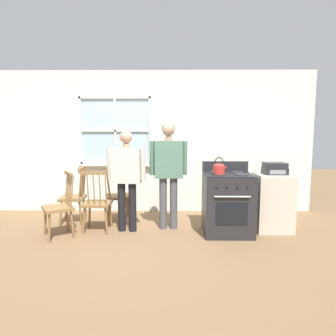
{
  "coord_description": "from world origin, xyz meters",
  "views": [
    {
      "loc": [
        0.49,
        -4.4,
        1.55
      ],
      "look_at": [
        0.44,
        0.14,
        1.0
      ],
      "focal_mm": 32.0,
      "sensor_mm": 36.0,
      "label": 1
    }
  ],
  "objects": [
    {
      "name": "kettle",
      "position": [
        1.18,
        -0.07,
        1.02
      ],
      "size": [
        0.21,
        0.17,
        0.25
      ],
      "color": "red",
      "rests_on": "stove"
    },
    {
      "name": "ground_plane",
      "position": [
        0.0,
        0.0,
        0.0
      ],
      "size": [
        16.0,
        16.0,
        0.0
      ],
      "primitive_type": "plane",
      "color": "brown"
    },
    {
      "name": "potted_plant",
      "position": [
        -0.67,
        1.31,
        1.0
      ],
      "size": [
        0.16,
        0.16,
        0.29
      ],
      "color": "#935B3D",
      "rests_on": "wall_back"
    },
    {
      "name": "chair_by_window",
      "position": [
        -1.17,
        0.58,
        0.44
      ],
      "size": [
        0.43,
        0.45,
        0.96
      ],
      "rotation": [
        0.0,
        0.0,
        -1.5
      ],
      "color": "olive",
      "rests_on": "ground_plane"
    },
    {
      "name": "chair_near_stove",
      "position": [
        -1.17,
        -0.1,
        0.44
      ],
      "size": [
        0.56,
        0.57,
        0.96
      ],
      "rotation": [
        0.0,
        0.0,
        -1.02
      ],
      "color": "olive",
      "rests_on": "ground_plane"
    },
    {
      "name": "side_counter",
      "position": [
        2.08,
        0.22,
        0.45
      ],
      "size": [
        0.55,
        0.5,
        0.9
      ],
      "color": "beige",
      "rests_on": "ground_plane"
    },
    {
      "name": "stove",
      "position": [
        1.34,
        0.06,
        0.47
      ],
      "size": [
        0.72,
        0.68,
        1.08
      ],
      "color": "#232326",
      "rests_on": "ground_plane"
    },
    {
      "name": "wall_back",
      "position": [
        0.05,
        1.4,
        1.33
      ],
      "size": [
        6.4,
        0.16,
        2.7
      ],
      "color": "silver",
      "rests_on": "ground_plane"
    },
    {
      "name": "chair_near_wall",
      "position": [
        -0.46,
        0.71,
        0.44
      ],
      "size": [
        0.5,
        0.51,
        0.96
      ],
      "rotation": [
        0.0,
        0.0,
        1.84
      ],
      "color": "olive",
      "rests_on": "ground_plane"
    },
    {
      "name": "person_teen_center",
      "position": [
        0.44,
        0.29,
        1.02
      ],
      "size": [
        0.6,
        0.24,
        1.68
      ],
      "rotation": [
        0.0,
        0.0,
        0.06
      ],
      "color": "#4C4C51",
      "rests_on": "ground_plane"
    },
    {
      "name": "stereo",
      "position": [
        2.08,
        0.2,
        0.99
      ],
      "size": [
        0.34,
        0.29,
        0.18
      ],
      "color": "#232326",
      "rests_on": "side_counter"
    },
    {
      "name": "chair_center_cluster",
      "position": [
        -0.67,
        0.15,
        0.44
      ],
      "size": [
        0.42,
        0.41,
        0.96
      ],
      "rotation": [
        0.0,
        0.0,
        -3.14
      ],
      "color": "olive",
      "rests_on": "ground_plane"
    },
    {
      "name": "person_elderly_left",
      "position": [
        -0.2,
        0.16,
        0.94
      ],
      "size": [
        0.61,
        0.25,
        1.56
      ],
      "rotation": [
        0.0,
        0.0,
        -0.09
      ],
      "color": "black",
      "rests_on": "ground_plane"
    }
  ]
}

